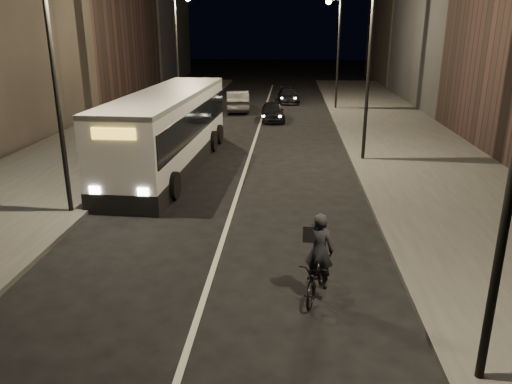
% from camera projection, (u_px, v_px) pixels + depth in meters
% --- Properties ---
extents(ground, '(180.00, 180.00, 0.00)m').
position_uv_depth(ground, '(212.00, 273.00, 13.42)').
color(ground, black).
rests_on(ground, ground).
extents(sidewalk_right, '(7.00, 70.00, 0.16)m').
position_uv_depth(sidewalk_right, '(413.00, 151.00, 26.09)').
color(sidewalk_right, '#343432').
rests_on(sidewalk_right, ground).
extents(sidewalk_left, '(7.00, 70.00, 0.16)m').
position_uv_depth(sidewalk_left, '(96.00, 146.00, 27.19)').
color(sidewalk_left, '#343432').
rests_on(sidewalk_left, ground).
extents(streetlight_right_near, '(1.20, 0.44, 8.12)m').
position_uv_depth(streetlight_right_near, '(509.00, 92.00, 7.59)').
color(streetlight_right_near, black).
rests_on(streetlight_right_near, sidewalk_right).
extents(streetlight_right_mid, '(1.20, 0.44, 8.12)m').
position_uv_depth(streetlight_right_mid, '(364.00, 48.00, 22.73)').
color(streetlight_right_mid, black).
rests_on(streetlight_right_mid, sidewalk_right).
extents(streetlight_right_far, '(1.20, 0.44, 8.12)m').
position_uv_depth(streetlight_right_far, '(335.00, 39.00, 37.87)').
color(streetlight_right_far, black).
rests_on(streetlight_right_far, sidewalk_right).
extents(streetlight_left_near, '(1.20, 0.44, 8.12)m').
position_uv_depth(streetlight_left_near, '(60.00, 57.00, 15.85)').
color(streetlight_left_near, black).
rests_on(streetlight_left_near, sidewalk_left).
extents(streetlight_left_far, '(1.20, 0.44, 8.12)m').
position_uv_depth(streetlight_left_far, '(180.00, 41.00, 32.88)').
color(streetlight_left_far, black).
rests_on(streetlight_left_far, sidewalk_left).
extents(city_bus, '(3.49, 13.10, 3.50)m').
position_uv_depth(city_bus, '(169.00, 127.00, 22.95)').
color(city_bus, silver).
rests_on(city_bus, ground).
extents(cyclist_on_bicycle, '(1.16, 2.06, 2.25)m').
position_uv_depth(cyclist_on_bicycle, '(318.00, 270.00, 11.99)').
color(cyclist_on_bicycle, black).
rests_on(cyclist_on_bicycle, ground).
extents(car_near, '(1.90, 3.96, 1.31)m').
position_uv_depth(car_near, '(273.00, 111.00, 34.76)').
color(car_near, black).
rests_on(car_near, ground).
extents(car_mid, '(2.24, 4.96, 1.58)m').
position_uv_depth(car_mid, '(238.00, 101.00, 38.71)').
color(car_mid, '#2F3032').
rests_on(car_mid, ground).
extents(car_far, '(2.07, 4.30, 1.21)m').
position_uv_depth(car_far, '(289.00, 95.00, 43.04)').
color(car_far, black).
rests_on(car_far, ground).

